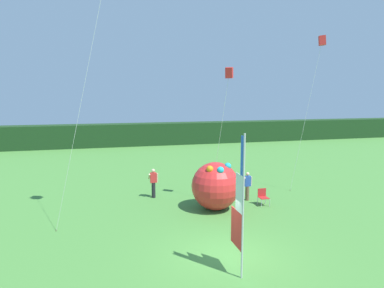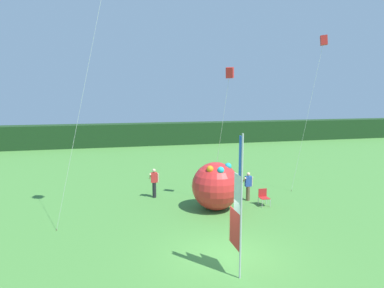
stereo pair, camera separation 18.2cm
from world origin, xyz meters
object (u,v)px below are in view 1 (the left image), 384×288
object	(u,v)px
person_near_banner	(247,185)
folding_chair	(263,196)
inflatable_balloon	(215,186)
kite_red_box_1	(322,42)
person_mid_field	(153,182)
banner_flag	(239,208)
kite_red_box_2	(229,74)

from	to	relation	value
person_near_banner	folding_chair	size ratio (longest dim) A/B	1.83
inflatable_balloon	kite_red_box_1	xyz separation A→B (m)	(7.21, 1.95, 7.80)
person_mid_field	kite_red_box_1	distance (m)	12.98
banner_flag	kite_red_box_2	distance (m)	8.78
inflatable_balloon	folding_chair	xyz separation A→B (m)	(2.73, 0.01, -0.75)
inflatable_balloon	kite_red_box_2	world-z (taller)	kite_red_box_2
person_near_banner	folding_chair	bearing A→B (deg)	-63.59
kite_red_box_1	banner_flag	bearing A→B (deg)	-135.80
person_near_banner	inflatable_balloon	bearing A→B (deg)	-155.88
person_near_banner	inflatable_balloon	distance (m)	2.48
person_near_banner	folding_chair	world-z (taller)	person_near_banner
person_near_banner	inflatable_balloon	world-z (taller)	inflatable_balloon
person_near_banner	inflatable_balloon	xyz separation A→B (m)	(-2.23, -1.00, 0.39)
person_mid_field	folding_chair	xyz separation A→B (m)	(5.59, -2.79, -0.40)
folding_chair	banner_flag	bearing A→B (deg)	-122.30
person_near_banner	person_mid_field	distance (m)	5.41
person_near_banner	kite_red_box_1	distance (m)	9.63
banner_flag	inflatable_balloon	bearing A→B (deg)	78.72
person_near_banner	banner_flag	bearing A→B (deg)	-115.60
kite_red_box_1	folding_chair	bearing A→B (deg)	-156.61
banner_flag	folding_chair	xyz separation A→B (m)	(3.98, 6.29, -1.78)
folding_chair	kite_red_box_2	size ratio (longest dim) A/B	0.12
person_mid_field	kite_red_box_2	size ratio (longest dim) A/B	0.23
banner_flag	inflatable_balloon	distance (m)	6.48
inflatable_balloon	person_near_banner	bearing A→B (deg)	24.12
banner_flag	kite_red_box_1	size ratio (longest dim) A/B	0.51
kite_red_box_2	folding_chair	bearing A→B (deg)	-23.16
kite_red_box_1	kite_red_box_2	world-z (taller)	kite_red_box_1
person_mid_field	kite_red_box_1	size ratio (longest dim) A/B	0.18
banner_flag	person_near_banner	size ratio (longest dim) A/B	2.94
inflatable_balloon	folding_chair	bearing A→B (deg)	0.28
person_mid_field	inflatable_balloon	xyz separation A→B (m)	(2.86, -2.80, 0.34)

